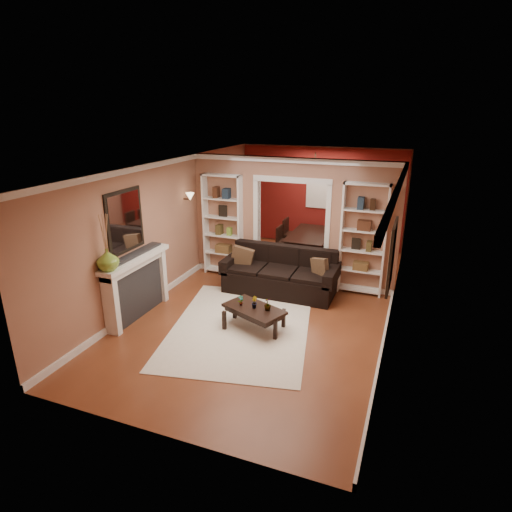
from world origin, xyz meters
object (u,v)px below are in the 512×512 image
at_px(sofa, 280,272).
at_px(bookshelf_left, 223,225).
at_px(bookshelf_right, 363,240).
at_px(fireplace, 138,287).
at_px(coffee_table, 254,318).
at_px(dining_table, 311,245).

bearing_deg(sofa, bookshelf_left, 159.43).
height_order(bookshelf_right, fireplace, bookshelf_right).
bearing_deg(coffee_table, sofa, 115.19).
bearing_deg(bookshelf_left, coffee_table, -54.10).
relative_size(coffee_table, dining_table, 0.59).
bearing_deg(bookshelf_right, fireplace, -145.20).
distance_m(coffee_table, fireplace, 2.21).
xyz_separation_m(coffee_table, bookshelf_left, (-1.61, 2.23, 0.95)).
bearing_deg(dining_table, coffee_table, 179.90).
distance_m(sofa, bookshelf_left, 1.79).
distance_m(sofa, fireplace, 2.86).
height_order(sofa, bookshelf_right, bookshelf_right).
height_order(coffee_table, bookshelf_left, bookshelf_left).
distance_m(bookshelf_left, fireplace, 2.65).
height_order(coffee_table, bookshelf_right, bookshelf_right).
distance_m(bookshelf_right, fireplace, 4.47).
distance_m(bookshelf_left, bookshelf_right, 3.10).
bearing_deg(fireplace, sofa, 43.07).
xyz_separation_m(bookshelf_left, fireplace, (-0.54, -2.53, -0.57)).
relative_size(coffee_table, bookshelf_left, 0.46).
distance_m(sofa, dining_table, 2.41).
xyz_separation_m(bookshelf_left, dining_table, (1.62, 1.82, -0.83)).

